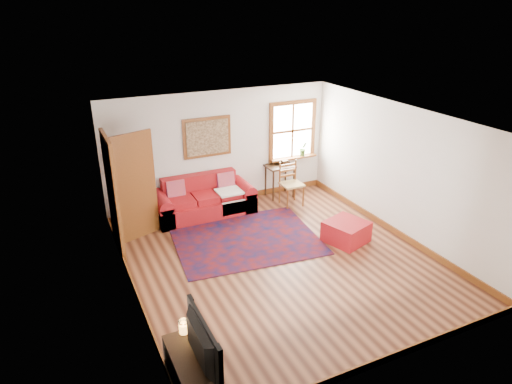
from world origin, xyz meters
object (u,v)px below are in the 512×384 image
side_table (280,170)px  ladder_back_chair (290,182)px  red_leather_sofa (204,202)px  media_cabinet (191,373)px  red_ottoman (346,232)px

side_table → ladder_back_chair: size_ratio=0.77×
red_leather_sofa → side_table: (1.90, 0.17, 0.35)m
side_table → media_cabinet: side_table is taller
red_ottoman → media_cabinet: media_cabinet is taller
red_leather_sofa → media_cabinet: size_ratio=2.25×
side_table → ladder_back_chair: 0.51m
media_cabinet → red_leather_sofa: bearing=69.0°
side_table → media_cabinet: 5.88m
red_ottoman → side_table: (-0.11, 2.44, 0.43)m
red_leather_sofa → red_ottoman: (2.01, -2.27, -0.07)m
red_ottoman → ladder_back_chair: (-0.12, 1.94, 0.33)m
red_leather_sofa → ladder_back_chair: 1.94m
red_leather_sofa → side_table: 1.94m
red_ottoman → ladder_back_chair: bearing=75.1°
red_leather_sofa → side_table: bearing=5.1°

